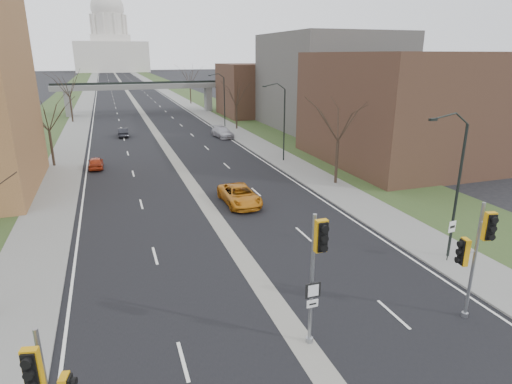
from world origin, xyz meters
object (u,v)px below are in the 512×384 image
car_left_far (123,132)px  car_right_mid (222,132)px  speed_limit_sign (451,234)px  car_left_near (96,163)px  car_right_near (240,195)px  signal_pole_median (317,259)px  signal_pole_right (475,247)px

car_left_far → car_right_mid: bearing=159.4°
speed_limit_sign → car_left_near: speed_limit_sign is taller
car_left_far → car_right_near: 35.49m
car_right_mid → speed_limit_sign: bearing=-93.7°
car_right_near → signal_pole_median: bearing=-98.5°
car_left_near → car_left_far: 18.92m
signal_pole_median → car_left_near: (-8.96, 34.41, -3.45)m
signal_pole_median → car_right_mid: size_ratio=1.13×
car_left_far → car_right_near: (7.69, -34.65, 0.11)m
signal_pole_median → car_left_far: 53.36m
car_left_far → speed_limit_sign: bearing=108.8°
speed_limit_sign → car_left_near: 36.05m
signal_pole_right → car_right_near: 19.76m
car_left_near → car_right_near: size_ratio=0.68×
signal_pole_median → car_right_mid: (8.62, 47.66, -3.33)m
speed_limit_sign → car_right_mid: speed_limit_sign is taller
signal_pole_median → signal_pole_right: size_ratio=1.03×
signal_pole_right → car_left_near: 38.74m
speed_limit_sign → car_left_far: (-16.32, 48.57, -1.17)m
car_left_far → signal_pole_right: bearing=103.7°
speed_limit_sign → car_right_near: bearing=113.7°
car_left_near → car_left_far: car_left_far is taller
signal_pole_median → signal_pole_right: signal_pole_median is taller
signal_pole_right → car_left_far: (-12.82, 53.50, -3.07)m
speed_limit_sign → car_left_far: speed_limit_sign is taller
speed_limit_sign → car_right_mid: bearing=85.1°
signal_pole_right → car_right_mid: signal_pole_right is taller
car_left_far → car_right_mid: car_right_mid is taller
signal_pole_median → speed_limit_sign: signal_pole_median is taller
signal_pole_right → car_right_mid: bearing=100.3°
signal_pole_median → car_left_far: (-5.33, 52.98, -3.43)m
car_left_far → car_right_near: bearing=102.8°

